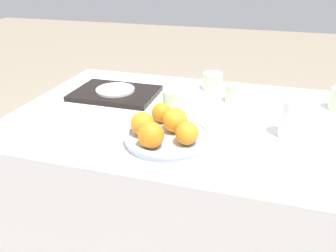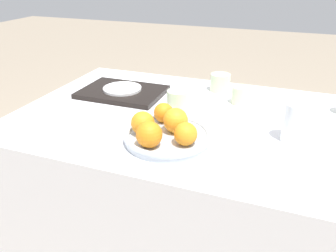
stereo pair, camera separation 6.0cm
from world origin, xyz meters
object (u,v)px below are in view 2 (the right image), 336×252
at_px(water_glass, 295,123).
at_px(side_plate, 122,89).
at_px(cup_3, 178,101).
at_px(serving_tray, 123,92).
at_px(orange_0, 176,120).
at_px(orange_3, 163,113).
at_px(napkin, 292,115).
at_px(orange_1, 143,123).
at_px(orange_4, 149,134).
at_px(fruit_platter, 168,136).
at_px(orange_2, 186,134).
at_px(cup_2, 220,83).
at_px(cup_1, 241,95).

distance_m(water_glass, side_plate, 0.69).
bearing_deg(cup_3, water_glass, -13.46).
bearing_deg(serving_tray, water_glass, -14.52).
height_order(orange_0, orange_3, orange_0).
height_order(orange_0, napkin, orange_0).
bearing_deg(orange_1, serving_tray, 126.33).
xyz_separation_m(orange_0, orange_4, (-0.04, -0.11, -0.00)).
distance_m(fruit_platter, orange_0, 0.05).
relative_size(side_plate, cup_3, 2.01).
xyz_separation_m(orange_2, serving_tray, (-0.38, 0.34, -0.05)).
height_order(orange_1, cup_2, orange_1).
bearing_deg(side_plate, serving_tray, 0.00).
bearing_deg(serving_tray, orange_3, -40.06).
relative_size(orange_4, cup_2, 0.91).
relative_size(fruit_platter, side_plate, 1.73).
height_order(water_glass, cup_1, water_glass).
relative_size(orange_1, cup_3, 0.92).
relative_size(orange_4, napkin, 0.61).
xyz_separation_m(water_glass, side_plate, (-0.67, 0.17, -0.04)).
bearing_deg(orange_0, orange_2, -51.16).
xyz_separation_m(orange_0, water_glass, (0.34, 0.11, 0.00)).
relative_size(orange_2, orange_3, 1.05).
xyz_separation_m(orange_3, cup_2, (0.10, 0.41, -0.02)).
relative_size(fruit_platter, orange_1, 3.77).
relative_size(cup_2, napkin, 0.67).
bearing_deg(orange_0, orange_1, -151.38).
bearing_deg(orange_3, water_glass, 7.40).
bearing_deg(side_plate, orange_2, -42.16).
relative_size(orange_3, cup_1, 0.90).
distance_m(orange_2, cup_2, 0.53).
xyz_separation_m(orange_3, water_glass, (0.40, 0.05, 0.01)).
bearing_deg(napkin, orange_4, -132.99).
bearing_deg(water_glass, orange_4, -150.34).
distance_m(cup_2, napkin, 0.34).
bearing_deg(fruit_platter, serving_tray, 135.72).
distance_m(orange_2, serving_tray, 0.51).
relative_size(fruit_platter, cup_3, 3.47).
xyz_separation_m(orange_0, cup_1, (0.14, 0.35, -0.03)).
height_order(serving_tray, cup_1, cup_1).
bearing_deg(orange_0, orange_4, -109.67).
relative_size(orange_3, cup_2, 0.77).
relative_size(orange_0, water_glass, 0.63).
relative_size(fruit_platter, orange_4, 3.60).
height_order(orange_0, orange_1, orange_0).
xyz_separation_m(orange_3, side_plate, (-0.27, 0.23, -0.03)).
bearing_deg(water_glass, cup_1, 129.04).
height_order(side_plate, napkin, side_plate).
relative_size(orange_1, napkin, 0.58).
height_order(orange_0, orange_4, same).
bearing_deg(orange_2, fruit_platter, 149.86).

